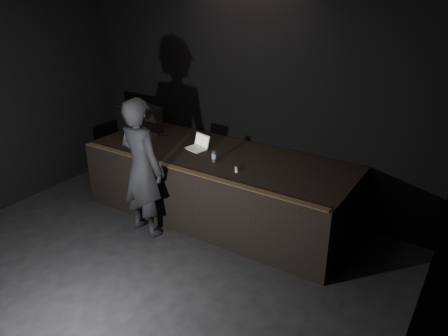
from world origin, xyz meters
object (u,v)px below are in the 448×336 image
at_px(stage_riser, 219,186).
at_px(beer_can, 214,156).
at_px(laptop, 198,145).
at_px(stage_monitor, 139,119).
at_px(person, 142,168).

relative_size(stage_riser, beer_can, 24.34).
distance_m(laptop, beer_can, 0.57).
xyz_separation_m(stage_monitor, laptop, (1.27, -0.09, -0.17)).
relative_size(laptop, person, 0.18).
height_order(laptop, person, person).
bearing_deg(laptop, person, -89.23).
bearing_deg(person, stage_riser, -116.10).
bearing_deg(stage_monitor, laptop, 10.26).
xyz_separation_m(beer_can, person, (-0.72, -0.71, -0.09)).
bearing_deg(stage_monitor, beer_can, 1.98).
distance_m(stage_riser, stage_monitor, 1.83).
height_order(stage_riser, laptop, laptop).
bearing_deg(laptop, stage_riser, 5.83).
relative_size(stage_riser, stage_monitor, 5.30).
relative_size(stage_riser, laptop, 11.17).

